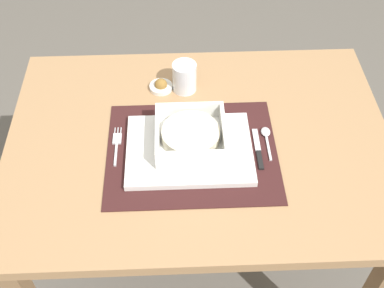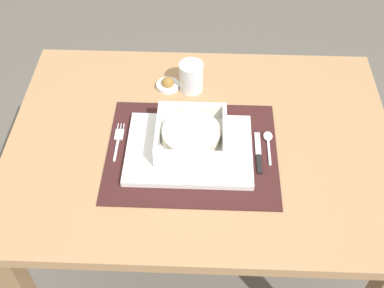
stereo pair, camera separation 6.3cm
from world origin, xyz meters
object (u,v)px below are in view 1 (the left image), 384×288
Objects in this scene: condiment_saucer at (161,86)px; spoon at (266,135)px; drinking_glass at (185,78)px; fork at (117,143)px; butter_knife at (258,151)px; dining_table at (199,166)px; porridge_bowl at (191,136)px; bread_knife at (247,146)px.

spoon is at bearing -36.33° from condiment_saucer.
fork is at bearing -130.90° from drinking_glass.
fork is at bearing 169.56° from butter_knife.
drinking_glass is (-0.18, 0.25, 0.03)m from butter_knife.
spoon reaches higher than butter_knife.
condiment_saucer reaches higher than fork.
drinking_glass is (-0.03, 0.19, 0.14)m from dining_table.
drinking_glass is at bearing 92.24° from porridge_bowl.
spoon reaches higher than bread_knife.
porridge_bowl is at bearing 167.51° from butter_knife.
butter_knife is 2.06× the size of condiment_saucer.
spoon is 1.29× the size of drinking_glass.
fork is at bearing 175.09° from porridge_bowl.
drinking_glass reaches higher than fork.
fork is 1.51× the size of drinking_glass.
porridge_bowl reaches higher than condiment_saucer.
bread_knife is at bearing -3.51° from porridge_bowl.
dining_table is 0.19m from butter_knife.
condiment_saucer is at bearing 138.66° from bread_knife.
dining_table is at bearing 0.93° from fork.
bread_knife is (0.33, -0.02, 0.00)m from fork.
spoon is at bearing 39.20° from bread_knife.
drinking_glass reaches higher than bread_knife.
spoon is 0.81× the size of bread_knife.
butter_knife is (0.14, -0.05, 0.11)m from dining_table.
drinking_glass is at bearing 128.89° from bread_knife.
butter_knife is (-0.03, -0.05, -0.00)m from spoon.
spoon is 0.06m from butter_knife.
condiment_saucer is (-0.22, 0.23, 0.00)m from bread_knife.
butter_knife is at bearing -19.74° from dining_table.
drinking_glass is 1.31× the size of condiment_saucer.
porridge_bowl is at bearing -87.76° from drinking_glass.
dining_table is 7.40× the size of butter_knife.
porridge_bowl is 1.34× the size of fork.
porridge_bowl is 1.29× the size of butter_knife.
bread_knife is at bearing 142.56° from butter_knife.
fork is 1.98× the size of condiment_saucer.
dining_table is 7.25× the size of bread_knife.
porridge_bowl reaches higher than fork.
fork is 0.24m from condiment_saucer.
condiment_saucer is at bearing 146.03° from spoon.
drinking_glass is (-0.20, 0.19, 0.03)m from spoon.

